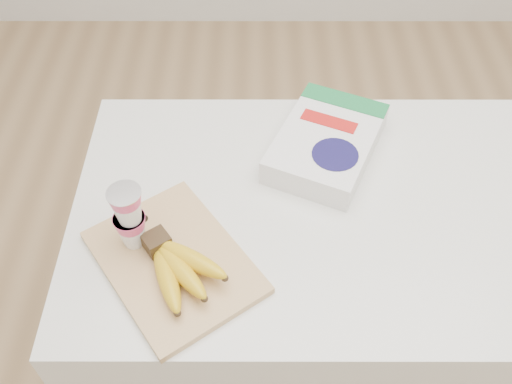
{
  "coord_description": "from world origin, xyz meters",
  "views": [
    {
      "loc": [
        -0.14,
        -0.79,
        1.75
      ],
      "look_at": [
        -0.14,
        0.0,
        0.84
      ],
      "focal_mm": 40.0,
      "sensor_mm": 36.0,
      "label": 1
    }
  ],
  "objects_px": {
    "table": "(307,301)",
    "cutting_board": "(174,262)",
    "yogurt_stack": "(129,216)",
    "bananas": "(177,267)",
    "cereal_box": "(327,143)"
  },
  "relations": [
    {
      "from": "table",
      "to": "yogurt_stack",
      "type": "distance_m",
      "value": 0.64
    },
    {
      "from": "bananas",
      "to": "cereal_box",
      "type": "distance_m",
      "value": 0.47
    },
    {
      "from": "table",
      "to": "cereal_box",
      "type": "bearing_deg",
      "value": 80.78
    },
    {
      "from": "cutting_board",
      "to": "cereal_box",
      "type": "xyz_separation_m",
      "value": [
        0.32,
        0.31,
        0.02
      ]
    },
    {
      "from": "table",
      "to": "cereal_box",
      "type": "xyz_separation_m",
      "value": [
        0.03,
        0.16,
        0.43
      ]
    },
    {
      "from": "cutting_board",
      "to": "yogurt_stack",
      "type": "bearing_deg",
      "value": 116.33
    },
    {
      "from": "yogurt_stack",
      "to": "cereal_box",
      "type": "xyz_separation_m",
      "value": [
        0.4,
        0.27,
        -0.07
      ]
    },
    {
      "from": "yogurt_stack",
      "to": "cutting_board",
      "type": "bearing_deg",
      "value": -28.18
    },
    {
      "from": "bananas",
      "to": "cereal_box",
      "type": "xyz_separation_m",
      "value": [
        0.31,
        0.35,
        -0.01
      ]
    },
    {
      "from": "bananas",
      "to": "yogurt_stack",
      "type": "relative_size",
      "value": 1.3
    },
    {
      "from": "cutting_board",
      "to": "yogurt_stack",
      "type": "height_order",
      "value": "yogurt_stack"
    },
    {
      "from": "cereal_box",
      "to": "yogurt_stack",
      "type": "bearing_deg",
      "value": -122.15
    },
    {
      "from": "table",
      "to": "cereal_box",
      "type": "relative_size",
      "value": 2.96
    },
    {
      "from": "table",
      "to": "cutting_board",
      "type": "bearing_deg",
      "value": -153.02
    },
    {
      "from": "table",
      "to": "bananas",
      "type": "distance_m",
      "value": 0.56
    }
  ]
}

